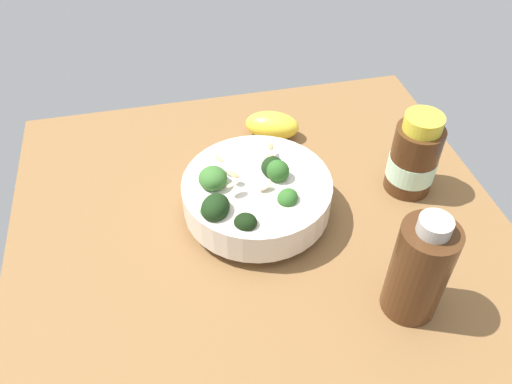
% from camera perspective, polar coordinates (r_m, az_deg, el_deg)
% --- Properties ---
extents(ground_plane, '(0.65, 0.65, 0.05)m').
position_cam_1_polar(ground_plane, '(0.68, 0.82, -6.05)').
color(ground_plane, brown).
extents(bowl_of_broccoli, '(0.19, 0.19, 0.09)m').
position_cam_1_polar(bowl_of_broccoli, '(0.66, -0.15, -0.27)').
color(bowl_of_broccoli, silver).
rests_on(bowl_of_broccoli, ground_plane).
extents(lemon_wedge, '(0.08, 0.10, 0.04)m').
position_cam_1_polar(lemon_wedge, '(0.80, 1.80, 7.41)').
color(lemon_wedge, yellow).
rests_on(lemon_wedge, ground_plane).
extents(bottle_tall, '(0.07, 0.07, 0.12)m').
position_cam_1_polar(bottle_tall, '(0.73, 17.11, 3.64)').
color(bottle_tall, '#472814').
rests_on(bottle_tall, ground_plane).
extents(bottle_short, '(0.06, 0.06, 0.14)m').
position_cam_1_polar(bottle_short, '(0.58, 17.67, -8.17)').
color(bottle_short, '#472814').
rests_on(bottle_short, ground_plane).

